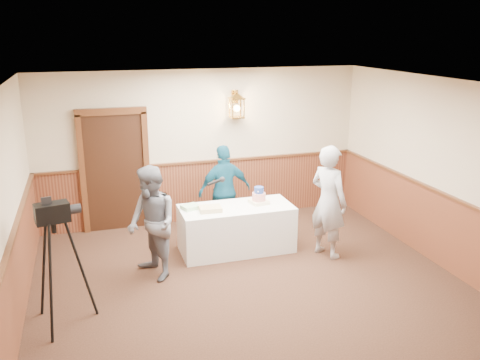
# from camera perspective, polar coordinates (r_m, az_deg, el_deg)

# --- Properties ---
(ground) EXTENTS (7.00, 7.00, 0.00)m
(ground) POSITION_cam_1_polar(r_m,az_deg,el_deg) (6.74, 3.06, -14.37)
(ground) COLOR black
(ground) RESTS_ON ground
(room_shell) EXTENTS (6.02, 7.02, 2.81)m
(room_shell) POSITION_cam_1_polar(r_m,az_deg,el_deg) (6.49, 1.43, -0.85)
(room_shell) COLOR beige
(room_shell) RESTS_ON ground
(display_table) EXTENTS (1.80, 0.80, 0.75)m
(display_table) POSITION_cam_1_polar(r_m,az_deg,el_deg) (8.24, -0.41, -5.46)
(display_table) COLOR white
(display_table) RESTS_ON ground
(tiered_cake) EXTENTS (0.31, 0.31, 0.28)m
(tiered_cake) POSITION_cam_1_polar(r_m,az_deg,el_deg) (8.23, 2.13, -1.92)
(tiered_cake) COLOR beige
(tiered_cake) RESTS_ON display_table
(sheet_cake_yellow) EXTENTS (0.35, 0.28, 0.07)m
(sheet_cake_yellow) POSITION_cam_1_polar(r_m,az_deg,el_deg) (7.92, -3.36, -3.26)
(sheet_cake_yellow) COLOR #E6C989
(sheet_cake_yellow) RESTS_ON display_table
(sheet_cake_green) EXTENTS (0.32, 0.29, 0.06)m
(sheet_cake_green) POSITION_cam_1_polar(r_m,az_deg,el_deg) (8.03, -5.58, -3.04)
(sheet_cake_green) COLOR #8EC38A
(sheet_cake_green) RESTS_ON display_table
(interviewer) EXTENTS (1.58, 0.97, 1.65)m
(interviewer) POSITION_cam_1_polar(r_m,az_deg,el_deg) (7.31, -9.84, -4.84)
(interviewer) COLOR slate
(interviewer) RESTS_ON ground
(baker) EXTENTS (0.66, 0.77, 1.79)m
(baker) POSITION_cam_1_polar(r_m,az_deg,el_deg) (8.01, 9.91, -2.40)
(baker) COLOR #A1A1A6
(baker) RESTS_ON ground
(assistant_p) EXTENTS (0.97, 0.48, 1.60)m
(assistant_p) POSITION_cam_1_polar(r_m,az_deg,el_deg) (8.74, -1.73, -1.20)
(assistant_p) COLOR navy
(assistant_p) RESTS_ON ground
(tv_camera_rig) EXTENTS (0.61, 0.57, 1.55)m
(tv_camera_rig) POSITION_cam_1_polar(r_m,az_deg,el_deg) (6.51, -19.69, -9.63)
(tv_camera_rig) COLOR black
(tv_camera_rig) RESTS_ON ground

